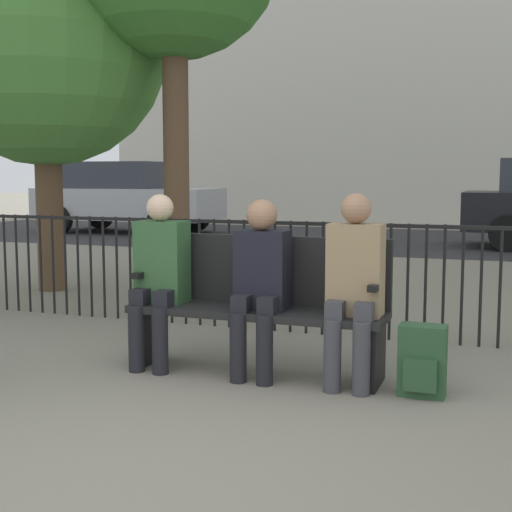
{
  "coord_description": "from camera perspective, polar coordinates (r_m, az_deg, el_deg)",
  "views": [
    {
      "loc": [
        1.59,
        -2.57,
        1.34
      ],
      "look_at": [
        0.0,
        1.83,
        0.8
      ],
      "focal_mm": 50.0,
      "sensor_mm": 36.0,
      "label": 1
    }
  ],
  "objects": [
    {
      "name": "parked_car_0",
      "position": [
        16.7,
        -10.46,
        4.75
      ],
      "size": [
        4.2,
        1.94,
        1.62
      ],
      "color": "#B7B7BC",
      "rests_on": "ground"
    },
    {
      "name": "tree_1",
      "position": [
        8.67,
        -16.58,
        15.99
      ],
      "size": [
        2.77,
        2.77,
        4.2
      ],
      "color": "brown",
      "rests_on": "ground"
    },
    {
      "name": "seated_person_0",
      "position": [
        4.96,
        -7.76,
        -1.28
      ],
      "size": [
        0.34,
        0.39,
        1.2
      ],
      "color": "black",
      "rests_on": "ground"
    },
    {
      "name": "park_bench",
      "position": [
        4.83,
        0.32,
        -3.51
      ],
      "size": [
        1.74,
        0.45,
        0.92
      ],
      "color": "black",
      "rests_on": "ground"
    },
    {
      "name": "backpack",
      "position": [
        4.46,
        13.15,
        -8.22
      ],
      "size": [
        0.28,
        0.21,
        0.44
      ],
      "color": "#284C2D",
      "rests_on": "ground"
    },
    {
      "name": "ground_plane",
      "position": [
        3.31,
        -11.38,
        -17.45
      ],
      "size": [
        80.0,
        80.0,
        0.0
      ],
      "primitive_type": "plane",
      "color": "gray"
    },
    {
      "name": "street_surface",
      "position": [
        14.72,
        13.57,
        1.17
      ],
      "size": [
        24.0,
        6.0,
        0.01
      ],
      "color": "#2B2B2D",
      "rests_on": "ground"
    },
    {
      "name": "seated_person_1",
      "position": [
        4.67,
        0.34,
        -1.81
      ],
      "size": [
        0.34,
        0.39,
        1.18
      ],
      "color": "black",
      "rests_on": "ground"
    },
    {
      "name": "fence_railing",
      "position": [
        5.98,
        4.1,
        -0.94
      ],
      "size": [
        9.01,
        0.03,
        0.95
      ],
      "color": "black",
      "rests_on": "ground"
    },
    {
      "name": "seated_person_2",
      "position": [
        4.5,
        7.84,
        -1.95
      ],
      "size": [
        0.34,
        0.39,
        1.22
      ],
      "color": "#3D3D42",
      "rests_on": "ground"
    }
  ]
}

